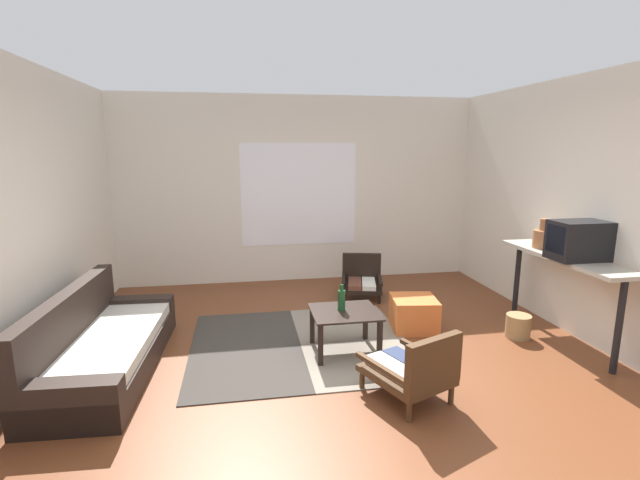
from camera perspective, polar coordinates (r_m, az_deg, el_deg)
ground_plane at (r=4.19m, az=2.89°, el=-16.41°), size 7.80×7.80×0.00m
far_wall_with_window at (r=6.75m, az=-2.71°, el=6.28°), size 5.60×0.13×2.70m
side_wall_right at (r=5.28m, az=31.76°, el=3.13°), size 0.12×6.60×2.70m
side_wall_left at (r=4.36m, az=-34.51°, el=1.43°), size 0.12×6.60×2.70m
area_rug at (r=4.73m, az=-2.46°, el=-12.93°), size 2.18×1.94×0.01m
couch at (r=4.57m, az=-25.75°, el=-12.01°), size 0.87×2.03×0.73m
coffee_table at (r=4.45m, az=3.10°, el=-9.83°), size 0.64×0.57×0.42m
armchair_by_window at (r=6.14m, az=5.24°, el=-4.87°), size 0.64×0.64×0.55m
armchair_striped_foreground at (r=3.75m, az=11.67°, el=-15.58°), size 0.73×0.79×0.60m
ottoman_orange at (r=5.15m, az=11.68°, el=-9.02°), size 0.54×0.54×0.35m
console_shelf at (r=5.22m, az=28.26°, el=-2.82°), size 0.40×1.62×0.90m
crt_television at (r=5.02m, az=29.81°, el=-0.03°), size 0.53×0.33×0.38m
clay_vase at (r=5.44m, az=26.30°, el=0.32°), size 0.23×0.23×0.32m
glass_bottle at (r=4.41m, az=2.72°, el=-7.48°), size 0.07×0.07×0.26m
wicker_basket at (r=5.28m, az=23.61°, el=-9.87°), size 0.25×0.25×0.24m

